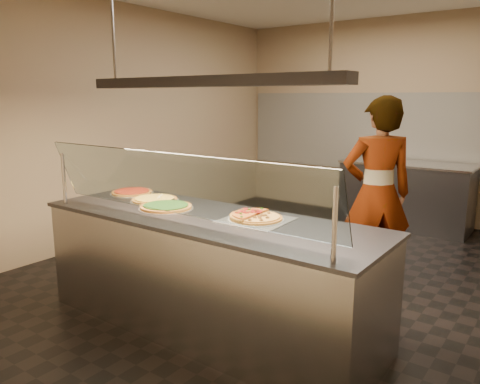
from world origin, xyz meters
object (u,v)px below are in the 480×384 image
Objects in this scene: perforated_tray at (256,219)px; half_pizza_pepperoni at (246,214)px; pizza_spinach at (166,207)px; heat_lamp_housing at (205,81)px; sneeze_guard at (175,185)px; half_pizza_sausage at (266,219)px; worker at (377,194)px; pizza_spatula at (163,198)px; serving_counter at (207,272)px; pizza_tomato at (132,192)px; prep_table at (406,195)px; pizza_cheese at (155,199)px.

perforated_tray is 0.10m from half_pizza_pepperoni.
pizza_spinach is 1.09m from heat_lamp_housing.
sneeze_guard reaches higher than half_pizza_sausage.
worker is (0.29, 1.51, -0.03)m from half_pizza_sausage.
half_pizza_sausage is at bearing -2.74° from pizza_spatula.
serving_counter is 0.65m from pizza_spinach.
half_pizza_sausage reaches higher than pizza_tomato.
sneeze_guard is 0.80m from heat_lamp_housing.
half_pizza_sausage is (0.48, 0.46, -0.27)m from sneeze_guard.
pizza_spatula is 0.14× the size of worker.
half_pizza_pepperoni reaches higher than pizza_spinach.
worker is (0.42, -2.36, 0.46)m from prep_table.
perforated_tray reaches higher than serving_counter.
pizza_cheese is 0.23× the size of worker.
serving_counter is 5.76× the size of perforated_tray.
pizza_cheese reaches higher than perforated_tray.
serving_counter is 0.83m from sneeze_guard.
worker is at bearing 53.83° from pizza_spinach.
pizza_spatula is 2.03m from worker.
worker reaches higher than pizza_spinach.
prep_table is 2.44m from worker.
perforated_tray is (0.39, 0.12, 0.47)m from serving_counter.
heat_lamp_housing reaches higher than serving_counter.
sneeze_guard is 1.14× the size of heat_lamp_housing.
pizza_spinach is at bearing -27.60° from pizza_cheese.
pizza_cheese is 0.08m from pizza_spatula.
half_pizza_sausage reaches higher than perforated_tray.
pizza_spinach is 2.02m from worker.
sneeze_guard is (-0.00, -0.34, 0.76)m from serving_counter.
pizza_spinach is 0.33m from pizza_cheese.
pizza_spatula reaches higher than prep_table.
pizza_tomato is (-1.13, 0.58, -0.28)m from sneeze_guard.
pizza_tomato is 1.53× the size of pizza_spatula.
half_pizza_pepperoni is 1.58m from worker.
heat_lamp_housing is at bearing 26.39° from worker.
prep_table is at bearing 85.39° from sneeze_guard.
pizza_cheese is at bearing 178.75° from half_pizza_sausage.
sneeze_guard is at bearing -38.44° from pizza_spatula.
half_pizza_sausage is at bearing 13.76° from heat_lamp_housing.
half_pizza_sausage is 0.22× the size of prep_table.
sneeze_guard is at bearing -122.13° from half_pizza_pepperoni.
serving_counter is 1.54× the size of worker.
perforated_tray is 1.55m from worker.
pizza_spinach reaches higher than pizza_tomato.
worker is (1.48, 1.48, -0.02)m from pizza_cheese.
heat_lamp_housing is (-0.35, -3.98, 1.48)m from prep_table.
sneeze_guard is 1.41× the size of worker.
heat_lamp_housing reaches higher than pizza_tomato.
worker is (1.90, 1.38, -0.02)m from pizza_tomato.
half_pizza_pepperoni reaches higher than pizza_cheese.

